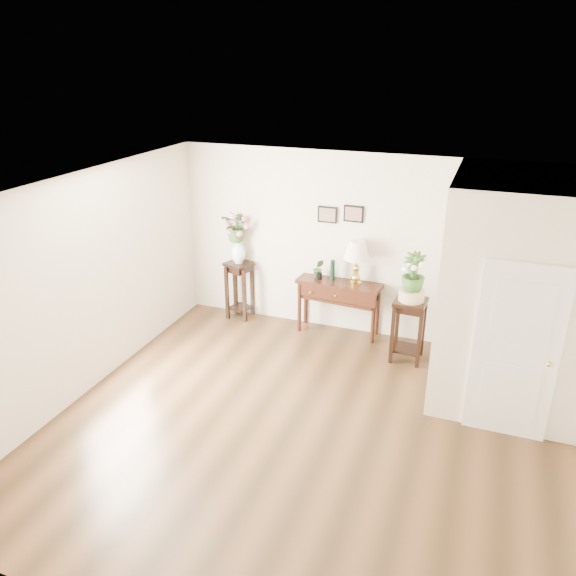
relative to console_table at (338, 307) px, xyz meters
The scene contains 20 objects.
floor 2.63m from the console_table, 81.45° to the right, with size 6.00×5.50×0.02m, color #51331C.
ceiling 3.52m from the console_table, 81.45° to the right, with size 6.00×5.50×0.02m, color white.
wall_back 1.06m from the console_table, 24.99° to the left, with size 6.00×0.02×2.80m, color beige.
wall_front 5.42m from the console_table, 85.85° to the right, with size 6.00×0.02×2.80m, color beige.
wall_left 3.79m from the console_table, 135.48° to the right, with size 0.02×5.50×2.80m, color beige.
partition 2.78m from the console_table, 17.73° to the right, with size 1.80×1.95×2.80m, color beige.
door 3.13m from the console_table, 35.83° to the right, with size 0.90×0.05×2.10m, color silver.
art_print_left 1.45m from the console_table, 148.76° to the left, with size 0.30×0.02×0.25m, color black.
art_print_right 1.48m from the console_table, 49.59° to the left, with size 0.30×0.02×0.25m, color black.
wall_ornament 2.34m from the console_table, 23.43° to the right, with size 0.51×0.51×0.07m, color gold.
console_table is the anchor object (origin of this frame).
table_lamp 0.82m from the console_table, ahead, with size 0.39×0.39×0.69m, color gold.
green_vase 0.61m from the console_table, behind, with size 0.07×0.07×0.34m, color black.
potted_plant 0.67m from the console_table, behind, with size 0.17×0.13×0.30m, color #2C521F.
plant_stand_a 1.69m from the console_table, behind, with size 0.37×0.37×0.96m, color black.
porcelain_vase 1.85m from the console_table, behind, with size 0.23×0.23×0.40m, color silver, non-canonical shape.
lily_arrangement 2.06m from the console_table, behind, with size 0.47×0.41×0.52m, color #2C521F.
plant_stand_b 1.24m from the console_table, 21.91° to the right, with size 0.43×0.43×0.92m, color black.
ceramic_bowl 1.37m from the console_table, 21.91° to the right, with size 0.35×0.35×0.16m, color beige.
narcissus 1.53m from the console_table, 21.91° to the right, with size 0.32×0.32×0.57m, color #2C521F.
Camera 1 is at (1.63, -5.14, 4.08)m, focal length 35.00 mm.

